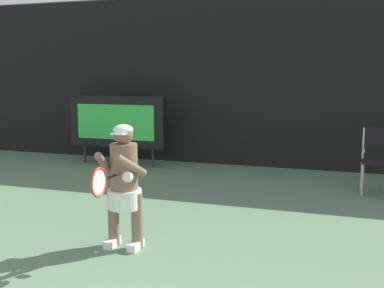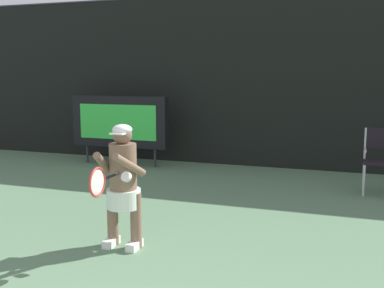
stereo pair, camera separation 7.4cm
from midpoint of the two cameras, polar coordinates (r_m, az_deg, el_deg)
name	(u,v)px [view 1 (the left image)]	position (r m, az deg, el deg)	size (l,w,h in m)	color
backdrop_screen	(281,82)	(9.94, 10.53, 7.49)	(18.00, 0.12, 3.66)	black
scoreboard	(117,122)	(10.22, -9.32, 2.69)	(2.20, 0.21, 1.50)	black
umpire_chair	(378,157)	(8.34, 21.53, -1.44)	(0.52, 0.44, 1.08)	#B7B7BC
tennis_player	(124,182)	(5.39, -8.70, -4.62)	(0.53, 0.61, 1.43)	white
tennis_racket	(100,182)	(4.86, -11.58, -4.55)	(0.03, 0.60, 0.31)	black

